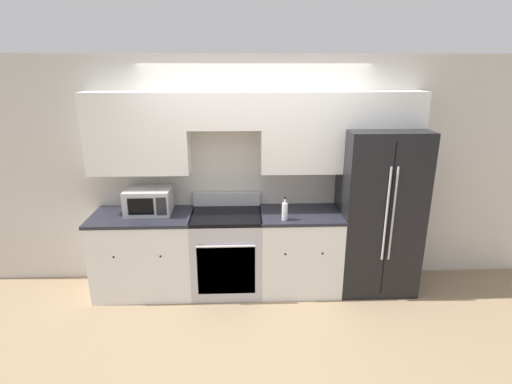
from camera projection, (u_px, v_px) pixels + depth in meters
The scene contains 8 objects.
ground_plane at pixel (257, 302), 4.37m from camera, with size 12.00×12.00×0.00m, color #937A5B.
wall_back at pixel (257, 155), 4.47m from camera, with size 8.00×0.39×2.60m.
lower_cabinets_left at pixel (145, 253), 4.48m from camera, with size 1.10×0.64×0.92m.
lower_cabinets_right at pixel (299, 251), 4.55m from camera, with size 0.90×0.64×0.92m.
oven_range at pixel (227, 252), 4.52m from camera, with size 0.77×0.65×1.08m.
refrigerator at pixel (377, 210), 4.49m from camera, with size 0.85×0.76×1.84m.
microwave at pixel (149, 201), 4.37m from camera, with size 0.49×0.37×0.28m.
bottle at pixel (285, 211), 4.19m from camera, with size 0.06×0.06×0.25m.
Camera 1 is at (-0.16, -3.80, 2.48)m, focal length 28.00 mm.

